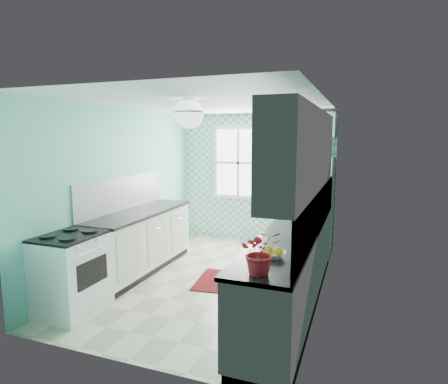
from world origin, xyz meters
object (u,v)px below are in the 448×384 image
(sink, at_px, (305,216))
(microwave, at_px, (312,149))
(fruit_bowl, at_px, (273,254))
(ceiling_light, at_px, (189,114))
(stove, at_px, (72,272))
(potted_plant, at_px, (261,252))
(fridge, at_px, (310,205))

(sink, xyz_separation_m, microwave, (-0.09, 1.29, 0.92))
(fruit_bowl, relative_size, microwave, 0.48)
(ceiling_light, height_order, fruit_bowl, ceiling_light)
(stove, bearing_deg, potted_plant, -9.65)
(fruit_bowl, bearing_deg, ceiling_light, 147.88)
(stove, height_order, potted_plant, potted_plant)
(fridge, bearing_deg, potted_plant, -86.05)
(stove, height_order, sink, sink)
(sink, height_order, microwave, microwave)
(fruit_bowl, bearing_deg, stove, 179.44)
(fruit_bowl, distance_m, potted_plant, 0.48)
(fridge, relative_size, stove, 1.87)
(fruit_bowl, distance_m, microwave, 3.45)
(stove, height_order, microwave, microwave)
(ceiling_light, relative_size, stove, 0.38)
(fridge, relative_size, sink, 3.22)
(fridge, height_order, fruit_bowl, fridge)
(potted_plant, distance_m, microwave, 3.86)
(sink, xyz_separation_m, potted_plant, (-0.00, -2.50, 0.20))
(fruit_bowl, xyz_separation_m, microwave, (-0.09, 3.34, 0.88))
(ceiling_light, bearing_deg, fruit_bowl, -32.12)
(sink, bearing_deg, ceiling_light, -135.12)
(stove, relative_size, potted_plant, 2.43)
(stove, bearing_deg, microwave, 56.67)
(stove, relative_size, microwave, 1.86)
(fridge, bearing_deg, sink, -83.23)
(fridge, bearing_deg, microwave, 56.40)
(ceiling_light, distance_m, fridge, 3.17)
(fridge, height_order, sink, fridge)
(potted_plant, bearing_deg, stove, 168.79)
(fridge, relative_size, microwave, 3.47)
(ceiling_light, relative_size, fruit_bowl, 1.47)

